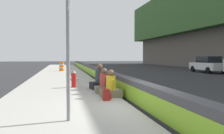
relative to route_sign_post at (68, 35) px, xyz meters
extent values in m
plane|color=#2B2B2D|center=(1.24, -2.46, -2.21)|extent=(160.00, 160.00, 0.00)
cube|color=#A8A59E|center=(1.24, 0.19, -2.14)|extent=(80.00, 4.40, 0.14)
cube|color=#47474C|center=(1.24, -2.46, -1.79)|extent=(76.00, 0.44, 0.85)
cube|color=#8CC62D|center=(1.24, -2.23, -1.83)|extent=(74.48, 0.01, 0.54)
cylinder|color=gray|center=(0.00, 0.00, -0.27)|extent=(0.09, 0.09, 3.60)
cube|color=white|center=(0.00, -0.02, 0.73)|extent=(0.44, 0.02, 0.36)
cube|color=#1956AD|center=(0.00, -0.03, 0.73)|extent=(0.30, 0.01, 0.10)
cylinder|color=red|center=(6.43, -0.42, -1.71)|extent=(0.24, 0.24, 0.72)
cone|color=gray|center=(6.43, -0.42, -1.27)|extent=(0.26, 0.26, 0.16)
cylinder|color=gray|center=(6.43, -0.59, -1.68)|extent=(0.10, 0.12, 0.10)
cylinder|color=gray|center=(6.43, -0.25, -1.68)|extent=(0.10, 0.12, 0.10)
cube|color=#706651|center=(3.20, -1.69, -1.93)|extent=(0.71, 0.81, 0.28)
cylinder|color=gold|center=(3.20, -1.69, -1.52)|extent=(0.36, 0.36, 0.54)
sphere|color=brown|center=(3.20, -1.69, -1.13)|extent=(0.24, 0.24, 0.24)
cylinder|color=gold|center=(3.40, -1.67, -1.57)|extent=(0.28, 0.15, 0.47)
cylinder|color=gold|center=(3.00, -1.71, -1.57)|extent=(0.28, 0.15, 0.47)
cube|color=#706651|center=(4.26, -1.60, -1.93)|extent=(0.66, 0.77, 0.29)
cylinder|color=#AD3D33|center=(4.26, -1.60, -1.52)|extent=(0.36, 0.36, 0.54)
sphere|color=brown|center=(4.26, -1.60, -1.13)|extent=(0.24, 0.24, 0.24)
cylinder|color=#AD3D33|center=(4.46, -1.60, -1.57)|extent=(0.28, 0.13, 0.47)
cylinder|color=#AD3D33|center=(4.06, -1.60, -1.57)|extent=(0.28, 0.13, 0.47)
cube|color=black|center=(5.60, -1.62, -1.91)|extent=(0.85, 0.96, 0.32)
cylinder|color=#333842|center=(5.60, -1.62, -1.44)|extent=(0.41, 0.41, 0.61)
sphere|color=brown|center=(5.60, -1.62, -1.00)|extent=(0.27, 0.27, 0.27)
cylinder|color=#333842|center=(5.82, -1.59, -1.50)|extent=(0.33, 0.19, 0.54)
cylinder|color=#333842|center=(5.37, -1.65, -1.50)|extent=(0.33, 0.19, 0.54)
cube|color=maroon|center=(2.52, -1.38, -1.87)|extent=(0.32, 0.22, 0.40)
cube|color=maroon|center=(2.52, -1.52, -1.93)|extent=(0.22, 0.06, 0.20)
cylinder|color=orange|center=(20.72, 0.18, -1.60)|extent=(0.52, 0.52, 0.95)
cylinder|color=white|center=(20.72, 0.18, -1.41)|extent=(0.54, 0.54, 0.10)
cylinder|color=white|center=(20.72, 0.18, -1.74)|extent=(0.54, 0.54, 0.10)
cube|color=silver|center=(16.96, -14.79, -1.52)|extent=(4.51, 1.82, 0.72)
cube|color=black|center=(16.86, -14.79, -0.83)|extent=(2.21, 1.63, 0.66)
cylinder|color=black|center=(18.41, -13.93, -1.88)|extent=(0.66, 0.22, 0.66)
cylinder|color=black|center=(18.40, -15.66, -1.88)|extent=(0.66, 0.22, 0.66)
cylinder|color=black|center=(15.53, -13.92, -1.88)|extent=(0.66, 0.22, 0.66)
cylinder|color=black|center=(15.52, -15.65, -1.88)|extent=(0.66, 0.22, 0.66)
camera|label=1|loc=(-5.94, 0.15, -0.51)|focal=39.13mm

